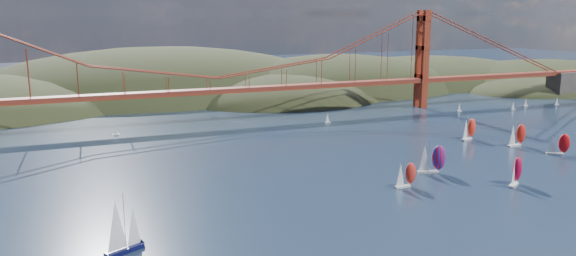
{
  "coord_description": "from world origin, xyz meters",
  "views": [
    {
      "loc": [
        -72.37,
        -88.57,
        53.15
      ],
      "look_at": [
        0.52,
        90.0,
        13.74
      ],
      "focal_mm": 35.0,
      "sensor_mm": 36.0,
      "label": 1
    }
  ],
  "objects_px": {
    "racer_3": "(469,129)",
    "racer_4": "(517,135)",
    "racer_2": "(558,143)",
    "racer_rwb": "(431,158)",
    "racer_0": "(405,174)",
    "sloop_navy": "(122,227)",
    "racer_1": "(515,171)"
  },
  "relations": [
    {
      "from": "racer_0",
      "to": "racer_2",
      "type": "relative_size",
      "value": 0.92
    },
    {
      "from": "racer_4",
      "to": "racer_3",
      "type": "bearing_deg",
      "value": 116.56
    },
    {
      "from": "racer_2",
      "to": "racer_3",
      "type": "distance_m",
      "value": 36.86
    },
    {
      "from": "racer_rwb",
      "to": "sloop_navy",
      "type": "bearing_deg",
      "value": -147.24
    },
    {
      "from": "sloop_navy",
      "to": "racer_1",
      "type": "bearing_deg",
      "value": -24.53
    },
    {
      "from": "racer_0",
      "to": "racer_rwb",
      "type": "height_order",
      "value": "racer_rwb"
    },
    {
      "from": "sloop_navy",
      "to": "racer_3",
      "type": "relative_size",
      "value": 1.39
    },
    {
      "from": "sloop_navy",
      "to": "racer_1",
      "type": "relative_size",
      "value": 1.44
    },
    {
      "from": "sloop_navy",
      "to": "racer_4",
      "type": "xyz_separation_m",
      "value": [
        160.3,
        47.24,
        -1.47
      ]
    },
    {
      "from": "racer_1",
      "to": "racer_3",
      "type": "distance_m",
      "value": 65.46
    },
    {
      "from": "racer_3",
      "to": "racer_rwb",
      "type": "height_order",
      "value": "racer_rwb"
    },
    {
      "from": "racer_2",
      "to": "racer_rwb",
      "type": "bearing_deg",
      "value": -144.52
    },
    {
      "from": "racer_2",
      "to": "racer_1",
      "type": "bearing_deg",
      "value": -118.39
    },
    {
      "from": "racer_1",
      "to": "racer_4",
      "type": "xyz_separation_m",
      "value": [
        40.24,
        41.09,
        0.14
      ]
    },
    {
      "from": "racer_1",
      "to": "racer_2",
      "type": "xyz_separation_m",
      "value": [
        44.22,
        24.1,
        -0.24
      ]
    },
    {
      "from": "racer_2",
      "to": "racer_4",
      "type": "xyz_separation_m",
      "value": [
        -3.98,
        16.99,
        0.38
      ]
    },
    {
      "from": "racer_1",
      "to": "racer_0",
      "type": "bearing_deg",
      "value": 128.17
    },
    {
      "from": "racer_0",
      "to": "racer_4",
      "type": "relative_size",
      "value": 0.85
    },
    {
      "from": "racer_0",
      "to": "racer_2",
      "type": "distance_m",
      "value": 78.44
    },
    {
      "from": "racer_1",
      "to": "racer_2",
      "type": "relative_size",
      "value": 1.05
    },
    {
      "from": "sloop_navy",
      "to": "racer_rwb",
      "type": "distance_m",
      "value": 107.67
    },
    {
      "from": "sloop_navy",
      "to": "racer_2",
      "type": "distance_m",
      "value": 167.05
    },
    {
      "from": "sloop_navy",
      "to": "racer_0",
      "type": "relative_size",
      "value": 1.64
    },
    {
      "from": "racer_1",
      "to": "racer_3",
      "type": "bearing_deg",
      "value": 29.67
    },
    {
      "from": "sloop_navy",
      "to": "racer_4",
      "type": "height_order",
      "value": "sloop_navy"
    },
    {
      "from": "racer_0",
      "to": "racer_4",
      "type": "bearing_deg",
      "value": 18.08
    },
    {
      "from": "racer_3",
      "to": "racer_4",
      "type": "relative_size",
      "value": 1.0
    },
    {
      "from": "racer_rwb",
      "to": "racer_0",
      "type": "bearing_deg",
      "value": -131.45
    },
    {
      "from": "sloop_navy",
      "to": "racer_0",
      "type": "distance_m",
      "value": 88.66
    },
    {
      "from": "racer_3",
      "to": "racer_4",
      "type": "distance_m",
      "value": 19.85
    },
    {
      "from": "racer_1",
      "to": "sloop_navy",
      "type": "bearing_deg",
      "value": 149.96
    },
    {
      "from": "sloop_navy",
      "to": "racer_1",
      "type": "height_order",
      "value": "sloop_navy"
    }
  ]
}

